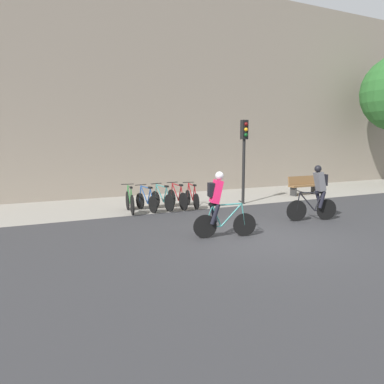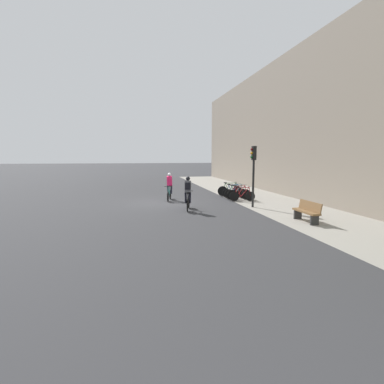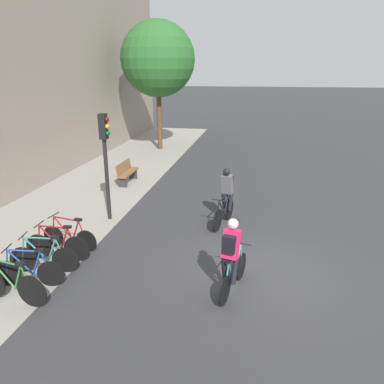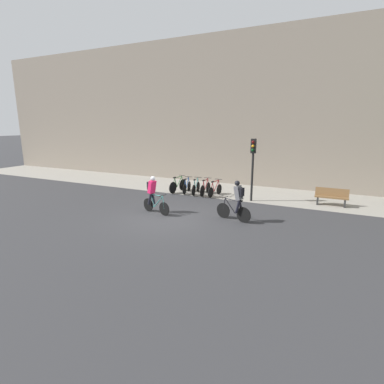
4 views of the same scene
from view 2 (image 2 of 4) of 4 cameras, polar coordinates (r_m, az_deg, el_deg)
ground at (r=18.33m, az=-6.00°, el=-2.02°), size 200.00×200.00×0.00m
kerb_strip at (r=20.07m, az=13.57°, el=-1.39°), size 44.00×4.50×0.01m
building_facade at (r=21.18m, az=20.40°, el=12.32°), size 44.00×0.60×9.97m
cyclist_pink at (r=19.27m, az=-4.32°, el=1.27°), size 1.67×0.61×1.76m
cyclist_grey at (r=15.47m, az=-0.78°, el=-0.10°), size 1.68×0.60×1.78m
parked_bike_0 at (r=21.34m, az=7.23°, el=0.34°), size 0.46×1.73×0.99m
parked_bike_1 at (r=20.76m, az=7.76°, el=0.06°), size 0.46×1.57×0.94m
parked_bike_2 at (r=20.18m, az=8.32°, el=-0.12°), size 0.46×1.64×0.95m
parked_bike_3 at (r=19.61m, az=8.92°, el=-0.31°), size 0.46×1.67×0.97m
parked_bike_4 at (r=19.04m, az=9.55°, el=-0.60°), size 0.46×1.62×0.93m
traffic_light_pole at (r=16.75m, az=11.62°, el=5.08°), size 0.26×0.30×3.36m
bench at (r=13.82m, az=21.08°, el=-3.42°), size 1.60×0.44×0.89m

